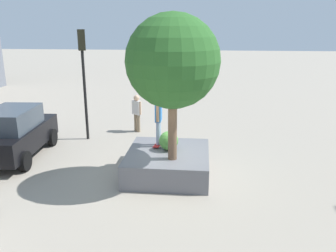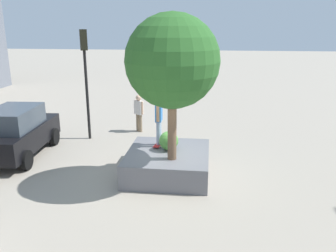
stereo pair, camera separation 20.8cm
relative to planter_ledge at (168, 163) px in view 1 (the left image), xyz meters
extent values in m
plane|color=#9E9384|center=(-0.21, -0.06, -0.40)|extent=(120.00, 120.00, 0.00)
cube|color=slate|center=(0.00, 0.00, 0.00)|extent=(3.00, 2.73, 0.79)
cylinder|color=brown|center=(-0.63, -0.20, 1.55)|extent=(0.28, 0.28, 2.30)
sphere|color=#2D6628|center=(-0.63, -0.20, 3.48)|extent=(2.82, 2.82, 2.82)
sphere|color=#4C8C3D|center=(0.18, 0.00, 0.72)|extent=(0.65, 0.65, 0.65)
cube|color=#A51E1E|center=(0.58, 0.39, 0.46)|extent=(0.82, 0.35, 0.02)
sphere|color=beige|center=(0.31, 0.35, 0.42)|extent=(0.06, 0.06, 0.06)
sphere|color=beige|center=(0.34, 0.52, 0.42)|extent=(0.06, 0.06, 0.06)
sphere|color=beige|center=(0.81, 0.26, 0.42)|extent=(0.06, 0.06, 0.06)
sphere|color=beige|center=(0.84, 0.43, 0.42)|extent=(0.06, 0.06, 0.06)
cylinder|color=#8C9EB7|center=(0.68, 0.39, 0.89)|extent=(0.15, 0.15, 0.84)
cylinder|color=#8C9EB7|center=(0.48, 0.39, 0.89)|extent=(0.15, 0.15, 0.84)
cube|color=#2D6BB2|center=(0.58, 0.39, 1.63)|extent=(0.47, 0.20, 0.65)
cylinder|color=#9E7251|center=(0.82, 0.39, 1.65)|extent=(0.10, 0.10, 0.62)
cylinder|color=#9E7251|center=(0.33, 0.39, 1.65)|extent=(0.10, 0.10, 0.62)
sphere|color=#9E7251|center=(0.58, 0.39, 2.09)|extent=(0.27, 0.27, 0.27)
cube|color=black|center=(1.00, 5.91, 0.37)|extent=(4.26, 2.01, 0.83)
cube|color=#38424C|center=(0.79, 5.90, 1.16)|extent=(2.42, 1.68, 0.75)
cylinder|color=black|center=(2.27, 6.87, -0.04)|extent=(0.72, 0.25, 0.71)
cylinder|color=black|center=(2.38, 5.13, -0.04)|extent=(0.72, 0.25, 0.71)
cylinder|color=black|center=(-0.27, 4.96, -0.04)|extent=(0.72, 0.25, 0.71)
cylinder|color=black|center=(3.36, 3.93, 1.54)|extent=(0.12, 0.12, 3.87)
cube|color=black|center=(3.36, 3.93, 3.90)|extent=(0.34, 0.36, 0.85)
sphere|color=red|center=(3.50, 4.00, 4.15)|extent=(0.14, 0.14, 0.14)
sphere|color=gold|center=(3.50, 4.00, 3.87)|extent=(0.14, 0.14, 0.14)
sphere|color=green|center=(3.50, 4.00, 3.59)|extent=(0.14, 0.14, 0.14)
cylinder|color=#847056|center=(4.64, 1.87, 0.02)|extent=(0.15, 0.15, 0.84)
cylinder|color=#847056|center=(4.76, 2.03, 0.02)|extent=(0.15, 0.15, 0.84)
cube|color=silver|center=(4.70, 1.95, 0.77)|extent=(0.45, 0.50, 0.66)
cylinder|color=#D8AD8C|center=(4.55, 1.75, 0.79)|extent=(0.10, 0.10, 0.62)
cylinder|color=#D8AD8C|center=(4.85, 2.14, 0.79)|extent=(0.10, 0.10, 0.62)
sphere|color=#D8AD8C|center=(4.70, 1.95, 1.24)|extent=(0.27, 0.27, 0.27)
camera|label=1|loc=(-10.91, -1.10, 4.50)|focal=37.10mm
camera|label=2|loc=(-10.89, -1.31, 4.50)|focal=37.10mm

